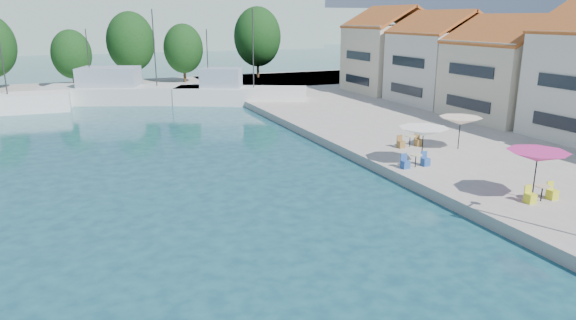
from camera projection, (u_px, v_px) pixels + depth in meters
name	position (u px, v px, depth m)	size (l,w,h in m)	color
quay_right	(515.00, 130.00, 40.94)	(32.00, 92.00, 0.60)	#A39B93
quay_far	(93.00, 91.00, 62.67)	(90.00, 16.00, 0.60)	#A39B93
hill_east	(222.00, 26.00, 179.39)	(140.00, 40.00, 12.00)	#96A498
building_04	(512.00, 66.00, 43.08)	(9.00, 8.80, 9.20)	beige
building_05	(442.00, 56.00, 51.01)	(8.40, 8.80, 9.70)	silver
building_06	(391.00, 48.00, 58.95)	(9.00, 8.80, 10.20)	beige
trawler_03	(134.00, 93.00, 55.70)	(20.69, 11.99, 10.20)	silver
trawler_04	(238.00, 94.00, 54.55)	(13.98, 9.37, 10.20)	silver
tree_05	(71.00, 54.00, 62.24)	(4.72, 4.72, 6.99)	#3F2B19
tree_06	(131.00, 42.00, 67.08)	(6.18, 6.18, 9.15)	#3F2B19
tree_07	(183.00, 49.00, 67.31)	(5.14, 5.14, 7.60)	#3F2B19
tree_08	(257.00, 37.00, 72.58)	(6.67, 6.67, 9.87)	#3F2B19
umbrella_pink	(538.00, 156.00, 23.92)	(2.83, 2.83, 2.36)	black
umbrella_white	(423.00, 132.00, 29.81)	(2.90, 2.90, 2.20)	black
umbrella_cream	(460.00, 121.00, 33.26)	(2.75, 2.75, 2.13)	black
cafe_table_01	(541.00, 195.00, 24.13)	(1.82, 0.70, 0.76)	black
cafe_table_02	(415.00, 162.00, 29.59)	(1.82, 0.70, 0.76)	black
cafe_table_03	(410.00, 143.00, 34.22)	(1.82, 0.70, 0.76)	black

